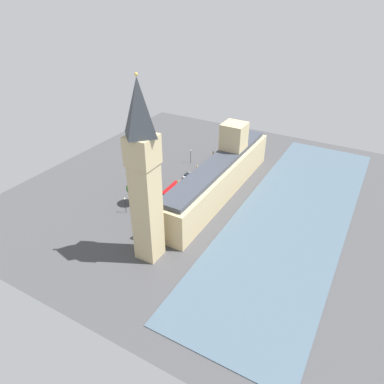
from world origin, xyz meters
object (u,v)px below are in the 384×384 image
object	(u,v)px
clock_tower	(144,174)
plane_tree_slot_10	(134,188)
double_decker_bus_opposite_hall	(171,192)
plane_tree_under_trees	(147,178)
parliament_building	(220,174)
street_lamp_slot_11	(191,154)
street_lamp_slot_12	(125,202)
car_dark_green_far_end	(213,158)
plane_tree_midblock	(147,183)
plane_tree_kerbside	(151,175)
car_white_by_river_gate	(187,175)
car_black_corner	(142,217)
pedestrian_near_tower	(159,219)
pedestrian_trailing	(178,204)
car_yellow_cab_leading	(209,164)

from	to	relation	value
clock_tower	plane_tree_slot_10	world-z (taller)	clock_tower
double_decker_bus_opposite_hall	plane_tree_under_trees	world-z (taller)	plane_tree_under_trees
parliament_building	plane_tree_slot_10	distance (m)	32.96
street_lamp_slot_11	street_lamp_slot_12	xyz separation A→B (m)	(0.40, 45.86, -0.27)
car_dark_green_far_end	plane_tree_midblock	distance (m)	41.31
car_dark_green_far_end	plane_tree_kerbside	world-z (taller)	plane_tree_kerbside
plane_tree_under_trees	plane_tree_slot_10	bearing A→B (deg)	90.05
car_white_by_river_gate	car_black_corner	distance (m)	34.19
clock_tower	double_decker_bus_opposite_hall	xyz separation A→B (m)	(11.72, -30.51, -25.10)
clock_tower	car_white_by_river_gate	bearing A→B (deg)	-72.72
pedestrian_near_tower	plane_tree_midblock	world-z (taller)	plane_tree_midblock
plane_tree_under_trees	street_lamp_slot_12	size ratio (longest dim) A/B	1.67
pedestrian_trailing	street_lamp_slot_12	size ratio (longest dim) A/B	0.26
clock_tower	car_yellow_cab_leading	world-z (taller)	clock_tower
car_black_corner	pedestrian_trailing	bearing A→B (deg)	-114.14
car_black_corner	plane_tree_under_trees	size ratio (longest dim) A/B	0.46
car_white_by_river_gate	car_black_corner	xyz separation A→B (m)	(-1.90, 34.14, -0.00)
parliament_building	plane_tree_midblock	size ratio (longest dim) A/B	9.56
car_dark_green_far_end	plane_tree_kerbside	bearing A→B (deg)	75.01
plane_tree_midblock	pedestrian_near_tower	bearing A→B (deg)	138.95
car_yellow_cab_leading	street_lamp_slot_12	world-z (taller)	street_lamp_slot_12
car_dark_green_far_end	plane_tree_under_trees	distance (m)	40.91
car_yellow_cab_leading	clock_tower	bearing A→B (deg)	100.69
car_dark_green_far_end	plane_tree_slot_10	world-z (taller)	plane_tree_slot_10
parliament_building	street_lamp_slot_11	xyz separation A→B (m)	(22.23, -16.14, -3.06)
pedestrian_trailing	plane_tree_under_trees	xyz separation A→B (m)	(14.35, -1.25, 6.54)
car_white_by_river_gate	plane_tree_slot_10	world-z (taller)	plane_tree_slot_10
street_lamp_slot_11	parliament_building	bearing A→B (deg)	144.02
plane_tree_under_trees	street_lamp_slot_12	distance (m)	14.31
plane_tree_slot_10	plane_tree_midblock	bearing A→B (deg)	-94.07
plane_tree_midblock	street_lamp_slot_11	bearing A→B (deg)	-90.62
car_yellow_cab_leading	plane_tree_midblock	bearing A→B (deg)	75.75
car_white_by_river_gate	plane_tree_kerbside	bearing A→B (deg)	-113.40
clock_tower	car_dark_green_far_end	world-z (taller)	clock_tower
plane_tree_under_trees	plane_tree_midblock	bearing A→B (deg)	124.33
car_yellow_cab_leading	plane_tree_under_trees	xyz separation A→B (m)	(9.10, 33.79, 6.34)
parliament_building	plane_tree_kerbside	size ratio (longest dim) A/B	7.42
parliament_building	street_lamp_slot_11	size ratio (longest dim) A/B	11.24
parliament_building	car_black_corner	xyz separation A→B (m)	(14.93, 30.38, -6.67)
street_lamp_slot_12	plane_tree_slot_10	bearing A→B (deg)	-85.85
clock_tower	double_decker_bus_opposite_hall	world-z (taller)	clock_tower
car_white_by_river_gate	car_black_corner	bearing A→B (deg)	-89.80
car_dark_green_far_end	car_yellow_cab_leading	distance (m)	5.73
car_white_by_river_gate	double_decker_bus_opposite_hall	world-z (taller)	double_decker_bus_opposite_hall
clock_tower	street_lamp_slot_11	distance (m)	67.57
car_dark_green_far_end	plane_tree_kerbside	size ratio (longest dim) A/B	0.43
car_white_by_river_gate	pedestrian_near_tower	size ratio (longest dim) A/B	3.14
pedestrian_near_tower	pedestrian_trailing	bearing A→B (deg)	-99.73
car_yellow_cab_leading	pedestrian_trailing	distance (m)	35.43
plane_tree_slot_10	car_white_by_river_gate	bearing A→B (deg)	-102.93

